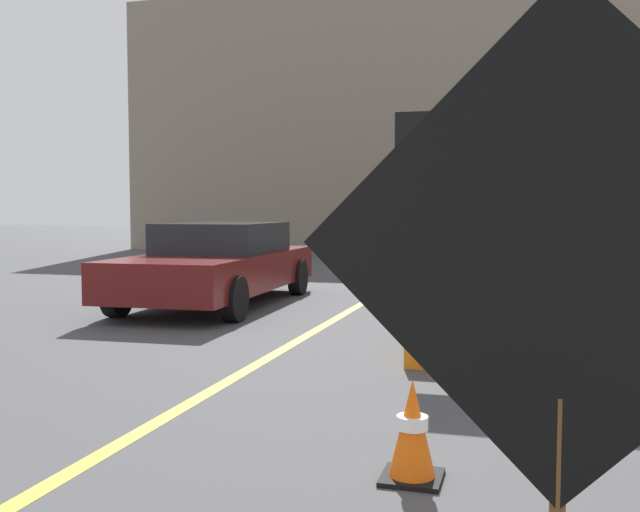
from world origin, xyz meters
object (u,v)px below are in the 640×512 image
at_px(box_truck, 526,202).
at_px(traffic_cone_mid_lane, 480,349).
at_px(arrow_board_trailer, 465,312).
at_px(highway_guide_sign, 589,141).
at_px(roadwork_sign, 563,260).
at_px(pickup_car, 219,263).
at_px(traffic_cone_near_sign, 412,431).

height_order(box_truck, traffic_cone_mid_lane, box_truck).
height_order(arrow_board_trailer, highway_guide_sign, highway_guide_sign).
distance_m(roadwork_sign, traffic_cone_mid_lane, 4.39).
bearing_deg(highway_guide_sign, arrow_board_trailer, -99.97).
bearing_deg(arrow_board_trailer, highway_guide_sign, 80.03).
relative_size(pickup_car, highway_guide_sign, 1.02).
height_order(pickup_car, highway_guide_sign, highway_guide_sign).
bearing_deg(traffic_cone_near_sign, traffic_cone_mid_lane, 83.70).
bearing_deg(highway_guide_sign, pickup_car, -124.90).
relative_size(pickup_car, traffic_cone_near_sign, 8.33).
bearing_deg(roadwork_sign, traffic_cone_mid_lane, 96.58).
height_order(box_truck, traffic_cone_near_sign, box_truck).
bearing_deg(traffic_cone_near_sign, box_truck, 86.60).
distance_m(pickup_car, highway_guide_sign, 11.79).
xyz_separation_m(arrow_board_trailer, highway_guide_sign, (2.20, 12.50, 2.94)).
relative_size(box_truck, traffic_cone_near_sign, 11.36).
xyz_separation_m(roadwork_sign, traffic_cone_near_sign, (-0.74, 1.90, -1.17)).
bearing_deg(pickup_car, traffic_cone_near_sign, -57.72).
distance_m(box_truck, pickup_car, 6.15).
bearing_deg(pickup_car, box_truck, 34.74).
bearing_deg(traffic_cone_mid_lane, traffic_cone_near_sign, -96.30).
bearing_deg(highway_guide_sign, box_truck, -104.87).
height_order(arrow_board_trailer, traffic_cone_mid_lane, arrow_board_trailer).
distance_m(roadwork_sign, traffic_cone_near_sign, 2.35).
xyz_separation_m(traffic_cone_near_sign, traffic_cone_mid_lane, (0.26, 2.32, 0.06)).
xyz_separation_m(box_truck, traffic_cone_mid_lane, (-0.36, -8.05, -1.39)).
bearing_deg(roadwork_sign, pickup_car, 120.10).
height_order(roadwork_sign, arrow_board_trailer, arrow_board_trailer).
xyz_separation_m(roadwork_sign, pickup_car, (-5.11, 8.81, -0.77)).
relative_size(arrow_board_trailer, pickup_car, 0.53).
distance_m(highway_guide_sign, traffic_cone_near_sign, 16.76).
bearing_deg(highway_guide_sign, traffic_cone_near_sign, -97.66).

